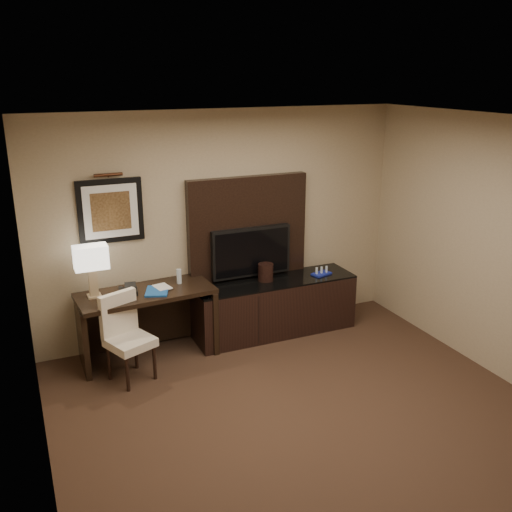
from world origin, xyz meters
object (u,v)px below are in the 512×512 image
table_lamp (92,271)px  water_bottle (179,276)px  desk (148,324)px  ice_bucket (266,272)px  minibar_tray (322,271)px  credenza (274,306)px  desk_phone (128,290)px  desk_chair (130,341)px  tv (251,252)px

table_lamp → water_bottle: table_lamp is taller
desk → table_lamp: bearing=169.3°
desk → ice_bucket: ice_bucket is taller
table_lamp → minibar_tray: table_lamp is taller
table_lamp → minibar_tray: bearing=-2.4°
desk → water_bottle: bearing=7.9°
credenza → desk_phone: desk_phone is taller
desk_chair → desk_phone: bearing=54.9°
desk → tv: 1.49m
credenza → table_lamp: (-2.11, 0.06, 0.74)m
minibar_tray → table_lamp: bearing=177.6°
table_lamp → desk_phone: size_ratio=3.05×
desk → desk_phone: (-0.19, -0.00, 0.44)m
desk → water_bottle: (0.41, 0.09, 0.48)m
desk_chair → ice_bucket: size_ratio=4.20×
desk_phone → minibar_tray: size_ratio=0.81×
credenza → desk_phone: bearing=-179.8°
ice_bucket → minibar_tray: ice_bucket is taller
water_bottle → tv: bearing=6.4°
credenza → ice_bucket: bearing=160.3°
desk → minibar_tray: size_ratio=6.25×
desk → desk_phone: 0.48m
tv → desk_chair: 1.84m
ice_bucket → minibar_tray: bearing=-7.1°
water_bottle → minibar_tray: 1.80m
desk_phone → minibar_tray: desk_phone is taller
desk → ice_bucket: size_ratio=7.10×
tv → desk_chair: tv is taller
table_lamp → desk_phone: (0.35, -0.07, -0.24)m
desk_phone → water_bottle: bearing=18.2°
tv → desk_phone: bearing=-172.8°
desk_chair → desk_phone: size_ratio=4.57×
ice_bucket → table_lamp: bearing=179.3°
credenza → ice_bucket: 0.46m
table_lamp → water_bottle: 0.97m
tv → water_bottle: 0.95m
tv → water_bottle: tv is taller
desk → water_bottle: size_ratio=8.75×
desk_chair → credenza: bearing=-9.1°
tv → minibar_tray: (0.85, -0.24, -0.29)m
desk → desk_phone: size_ratio=7.74×
tv → table_lamp: table_lamp is taller
desk_chair → table_lamp: table_lamp is taller
table_lamp → credenza: bearing=-1.7°
desk → table_lamp: 0.88m
credenza → tv: tv is taller
ice_bucket → desk_phone: bearing=-178.6°
desk → ice_bucket: bearing=-2.5°
desk → tv: (1.34, 0.19, 0.62)m
desk_chair → ice_bucket: (1.75, 0.47, 0.35)m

